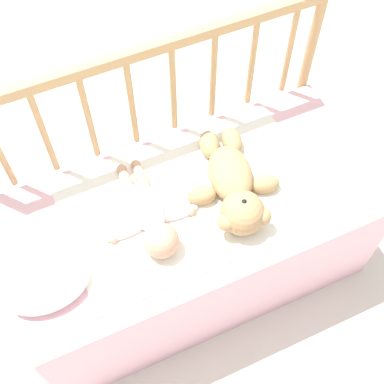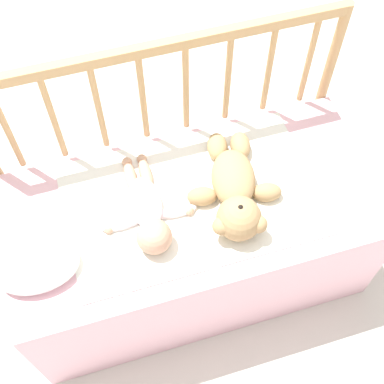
{
  "view_description": "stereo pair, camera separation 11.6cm",
  "coord_description": "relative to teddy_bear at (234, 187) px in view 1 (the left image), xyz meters",
  "views": [
    {
      "loc": [
        -0.36,
        -0.8,
        1.99
      ],
      "look_at": [
        0.0,
        0.01,
        0.56
      ],
      "focal_mm": 50.0,
      "sensor_mm": 36.0,
      "label": 1
    },
    {
      "loc": [
        -0.26,
        -0.84,
        1.99
      ],
      "look_at": [
        0.0,
        0.01,
        0.56
      ],
      "focal_mm": 50.0,
      "sensor_mm": 36.0,
      "label": 2
    }
  ],
  "objects": [
    {
      "name": "baby",
      "position": [
        -0.28,
        0.02,
        -0.02
      ],
      "size": [
        0.31,
        0.39,
        0.11
      ],
      "color": "white",
      "rests_on": "crib_mattress"
    },
    {
      "name": "crib_mattress",
      "position": [
        -0.13,
        0.03,
        -0.31
      ],
      "size": [
        1.23,
        0.59,
        0.5
      ],
      "color": "#EDB7C6",
      "rests_on": "ground_plane"
    },
    {
      "name": "blanket",
      "position": [
        -0.13,
        0.05,
        -0.05
      ],
      "size": [
        0.81,
        0.51,
        0.01
      ],
      "color": "white",
      "rests_on": "crib_mattress"
    },
    {
      "name": "small_pillow",
      "position": [
        -0.64,
        -0.07,
        -0.03
      ],
      "size": [
        0.25,
        0.17,
        0.06
      ],
      "color": "white",
      "rests_on": "crib_mattress"
    },
    {
      "name": "ground_plane",
      "position": [
        -0.13,
        0.03,
        -0.56
      ],
      "size": [
        12.0,
        12.0,
        0.0
      ],
      "primitive_type": "plane",
      "color": "silver"
    },
    {
      "name": "teddy_bear",
      "position": [
        0.0,
        0.0,
        0.0
      ],
      "size": [
        0.31,
        0.43,
        0.14
      ],
      "color": "tan",
      "rests_on": "crib_mattress"
    },
    {
      "name": "crib_rail",
      "position": [
        -0.13,
        0.34,
        0.08
      ],
      "size": [
        1.23,
        0.04,
        0.91
      ],
      "color": "tan",
      "rests_on": "ground_plane"
    }
  ]
}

